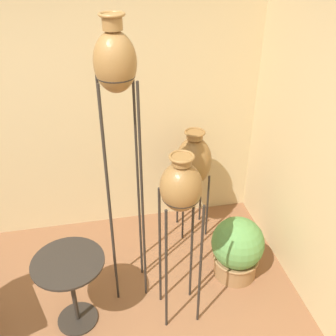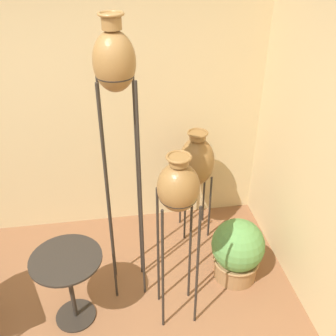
% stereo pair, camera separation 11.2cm
% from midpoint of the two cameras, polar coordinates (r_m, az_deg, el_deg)
% --- Properties ---
extents(wall_back, '(8.05, 0.06, 2.70)m').
position_cam_midpoint_polar(wall_back, '(3.74, -16.39, 8.98)').
color(wall_back, '#D1B784').
rests_on(wall_back, ground_plane).
extents(vase_stand_tall, '(0.28, 0.28, 2.28)m').
position_cam_midpoint_polar(vase_stand_tall, '(2.59, -6.42, 13.42)').
color(vase_stand_tall, '#28231E').
rests_on(vase_stand_tall, ground_plane).
extents(vase_stand_medium, '(0.29, 0.29, 1.47)m').
position_cam_midpoint_polar(vase_stand_medium, '(2.64, 2.72, -3.32)').
color(vase_stand_medium, '#28231E').
rests_on(vase_stand_medium, ground_plane).
extents(vase_stand_short, '(0.34, 0.34, 1.13)m').
position_cam_midpoint_polar(vase_stand_short, '(3.72, 5.02, 0.91)').
color(vase_stand_short, '#28231E').
rests_on(vase_stand_short, ground_plane).
extents(side_table, '(0.54, 0.54, 0.64)m').
position_cam_midpoint_polar(side_table, '(3.14, -13.21, -14.88)').
color(side_table, '#28231E').
rests_on(side_table, ground_plane).
extents(potted_plant, '(0.46, 0.46, 0.59)m').
position_cam_midpoint_polar(potted_plant, '(3.56, 10.95, -11.65)').
color(potted_plant, olive).
rests_on(potted_plant, ground_plane).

